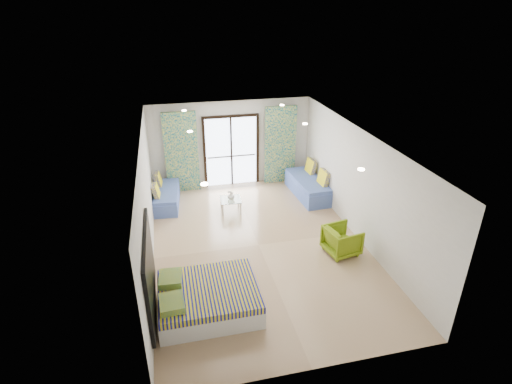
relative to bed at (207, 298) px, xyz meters
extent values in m
cube|color=black|center=(1.48, 5.68, 1.97)|extent=(1.76, 0.08, 0.08)
cube|color=black|center=(0.64, 5.68, 0.83)|extent=(0.08, 0.08, 2.20)
cube|color=black|center=(2.32, 5.68, 0.83)|extent=(0.08, 0.08, 2.20)
cube|color=black|center=(1.48, 5.68, 0.83)|extent=(0.05, 0.06, 2.20)
cube|color=#595451|center=(1.48, 5.70, 0.68)|extent=(1.52, 0.03, 0.04)
cube|color=beige|center=(-0.07, 5.54, 0.98)|extent=(1.00, 0.10, 2.50)
cube|color=beige|center=(3.03, 5.54, 0.98)|extent=(1.00, 0.10, 2.50)
cylinder|color=#FFE0B2|center=(0.08, -0.03, 2.40)|extent=(0.12, 0.12, 0.02)
cylinder|color=#FFE0B2|center=(2.88, -0.03, 2.40)|extent=(0.12, 0.12, 0.02)
cylinder|color=#FFE0B2|center=(0.08, 2.97, 2.40)|extent=(0.12, 0.12, 0.02)
cylinder|color=#FFE0B2|center=(2.88, 2.97, 2.40)|extent=(0.12, 0.12, 0.02)
cylinder|color=#FFE0B2|center=(0.08, 4.97, 2.40)|extent=(0.12, 0.12, 0.02)
cylinder|color=#FFE0B2|center=(2.88, 4.97, 2.40)|extent=(0.12, 0.12, 0.02)
cube|color=black|center=(-0.98, 0.00, 0.78)|extent=(0.06, 2.10, 1.50)
cube|color=silver|center=(-0.99, 1.25, 0.78)|extent=(0.02, 0.10, 0.10)
cube|color=silver|center=(0.03, 0.00, -0.08)|extent=(1.88, 1.50, 0.38)
cube|color=navy|center=(0.03, 0.00, 0.18)|extent=(1.86, 1.54, 0.14)
cube|color=#166665|center=(-0.65, -0.36, 0.31)|extent=(0.45, 0.54, 0.13)
cube|color=#166665|center=(-0.65, 0.36, 0.31)|extent=(0.46, 0.55, 0.13)
cube|color=#4861AC|center=(-0.62, 4.67, -0.08)|extent=(0.81, 1.76, 0.38)
cube|color=#4861AC|center=(-0.62, 4.67, 0.16)|extent=(0.80, 1.72, 0.09)
cube|color=navy|center=(-0.90, 4.29, 0.37)|extent=(0.23, 0.44, 0.39)
cube|color=navy|center=(-0.83, 5.09, 0.37)|extent=(0.23, 0.44, 0.39)
cube|color=#4861AC|center=(3.58, 4.34, -0.05)|extent=(0.88, 2.02, 0.44)
cube|color=#4861AC|center=(3.58, 4.34, 0.22)|extent=(0.86, 1.98, 0.11)
cube|color=navy|center=(3.88, 3.89, 0.47)|extent=(0.25, 0.51, 0.46)
cube|color=navy|center=(3.82, 4.81, 0.47)|extent=(0.25, 0.51, 0.46)
cylinder|color=silver|center=(0.85, 3.61, -0.09)|extent=(0.05, 0.05, 0.37)
cylinder|color=silver|center=(1.35, 3.58, -0.09)|extent=(0.05, 0.05, 0.37)
cylinder|color=silver|center=(0.88, 4.11, -0.09)|extent=(0.05, 0.05, 0.37)
cylinder|color=silver|center=(1.37, 4.08, -0.09)|extent=(0.05, 0.05, 0.37)
cube|color=#8CA59E|center=(1.11, 3.84, 0.10)|extent=(0.60, 0.60, 0.02)
sphere|color=white|center=(1.16, 3.84, 0.30)|extent=(0.06, 0.06, 0.06)
sphere|color=white|center=(1.11, 3.89, 0.32)|extent=(0.06, 0.06, 0.06)
sphere|color=white|center=(1.07, 3.85, 0.33)|extent=(0.06, 0.06, 0.06)
sphere|color=white|center=(1.11, 3.80, 0.35)|extent=(0.06, 0.06, 0.06)
imported|color=white|center=(1.13, 3.85, 0.21)|extent=(0.22, 0.23, 0.20)
imported|color=olive|center=(3.30, 1.22, 0.10)|extent=(0.80, 0.84, 0.75)
camera|label=1|loc=(-0.44, -6.02, 5.12)|focal=28.00mm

